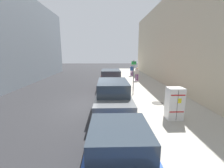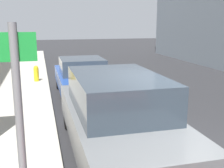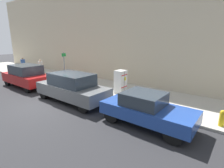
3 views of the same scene
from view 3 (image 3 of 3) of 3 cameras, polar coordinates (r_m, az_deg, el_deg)
The scene contains 12 objects.
ground_plane at distance 10.91m, azimuth -20.06°, elevation -6.26°, with size 80.00×80.00×0.00m, color #28282B.
sidewalk_slab at distance 13.68m, azimuth -3.81°, elevation -1.00°, with size 4.35×44.00×0.12m, color #B2ADA0.
building_facade_near at distance 15.64m, azimuth 3.78°, elevation 16.90°, with size 1.81×39.60×8.76m, color beige.
discarded_refrigerator at distance 11.83m, azimuth 2.81°, elevation 0.74°, with size 0.74×0.61×1.55m.
manhole_cover at distance 13.39m, azimuth -5.27°, elevation -1.07°, with size 0.70×0.70×0.02m, color #47443F.
street_sign_post at distance 13.82m, azimuth -15.26°, elevation 5.19°, with size 0.36×0.07×2.64m.
fire_hydrant at distance 8.77m, azimuth 32.29°, elevation -9.33°, with size 0.22×0.22×0.71m.
pedestrian_walking_far at distance 19.54m, azimuth -22.27°, elevation 5.45°, with size 0.45×0.22×1.56m.
pedestrian_standing_near at distance 22.88m, azimuth -27.04°, elevation 6.04°, with size 0.44×0.22×1.52m.
parked_suv_red at distance 15.38m, azimuth -26.15°, elevation 2.47°, with size 1.94×4.44×1.75m.
parked_suv_gray at distance 10.77m, azimuth -12.92°, elevation -1.04°, with size 1.89×4.81×1.73m.
parked_hatchback_blue at distance 7.79m, azimuth 11.18°, elevation -8.00°, with size 1.74×4.04×1.46m.
Camera 3 is at (5.25, 8.82, 3.68)m, focal length 28.00 mm.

